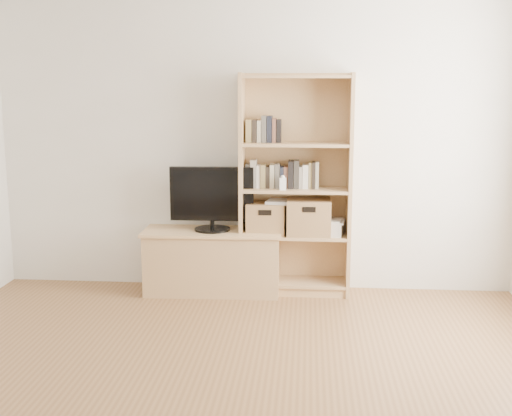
# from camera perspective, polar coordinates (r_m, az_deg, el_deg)

# --- Properties ---
(back_wall) EXTENTS (4.50, 0.02, 2.60)m
(back_wall) POSITION_cam_1_polar(r_m,az_deg,el_deg) (5.60, -0.21, 5.93)
(back_wall) COLOR silver
(back_wall) RESTS_ON floor
(tv_stand) EXTENTS (1.16, 0.46, 0.53)m
(tv_stand) POSITION_cam_1_polar(r_m,az_deg,el_deg) (5.61, -3.87, -4.85)
(tv_stand) COLOR tan
(tv_stand) RESTS_ON floor
(bookshelf) EXTENTS (0.94, 0.34, 1.88)m
(bookshelf) POSITION_cam_1_polar(r_m,az_deg,el_deg) (5.45, 3.53, 1.99)
(bookshelf) COLOR tan
(bookshelf) RESTS_ON floor
(television) EXTENTS (0.72, 0.07, 0.56)m
(television) POSITION_cam_1_polar(r_m,az_deg,el_deg) (5.48, -3.94, 0.88)
(television) COLOR black
(television) RESTS_ON tv_stand
(books_row_mid) EXTENTS (0.84, 0.16, 0.22)m
(books_row_mid) POSITION_cam_1_polar(r_m,az_deg,el_deg) (5.46, 3.54, 2.97)
(books_row_mid) COLOR #36322C
(books_row_mid) RESTS_ON bookshelf
(books_row_upper) EXTENTS (0.41, 0.17, 0.21)m
(books_row_upper) POSITION_cam_1_polar(r_m,az_deg,el_deg) (5.43, 1.37, 6.98)
(books_row_upper) COLOR #36322C
(books_row_upper) RESTS_ON bookshelf
(baby_monitor) EXTENTS (0.06, 0.04, 0.10)m
(baby_monitor) POSITION_cam_1_polar(r_m,az_deg,el_deg) (5.35, 2.39, 2.16)
(baby_monitor) COLOR white
(baby_monitor) RESTS_ON bookshelf
(basket_left) EXTENTS (0.33, 0.27, 0.27)m
(basket_left) POSITION_cam_1_polar(r_m,az_deg,el_deg) (5.51, 0.88, -0.90)
(basket_left) COLOR olive
(basket_left) RESTS_ON bookshelf
(basket_right) EXTENTS (0.37, 0.31, 0.30)m
(basket_right) POSITION_cam_1_polar(r_m,az_deg,el_deg) (5.49, 4.69, -0.78)
(basket_right) COLOR olive
(basket_right) RESTS_ON bookshelf
(laptop) EXTENTS (0.34, 0.26, 0.02)m
(laptop) POSITION_cam_1_polar(r_m,az_deg,el_deg) (5.46, 2.64, 0.56)
(laptop) COLOR silver
(laptop) RESTS_ON basket_left
(magazine_stack) EXTENTS (0.20, 0.26, 0.11)m
(magazine_stack) POSITION_cam_1_polar(r_m,az_deg,el_deg) (5.52, 6.85, -1.80)
(magazine_stack) COLOR beige
(magazine_stack) RESTS_ON bookshelf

